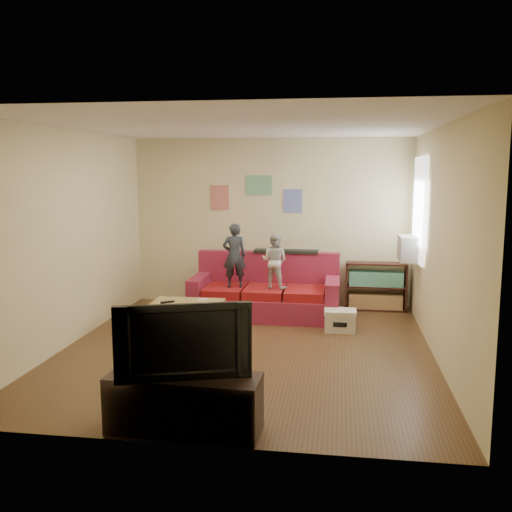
# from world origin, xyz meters

# --- Properties ---
(room_shell) EXTENTS (4.52, 5.02, 2.72)m
(room_shell) POSITION_xyz_m (0.00, 0.00, 1.35)
(room_shell) COLOR brown
(room_shell) RESTS_ON ground
(sofa) EXTENTS (2.20, 1.01, 0.97)m
(sofa) POSITION_xyz_m (0.02, 1.70, 0.33)
(sofa) COLOR #99233E
(sofa) RESTS_ON ground
(child_a) EXTENTS (0.39, 0.31, 0.96)m
(child_a) POSITION_xyz_m (-0.43, 1.52, 0.94)
(child_a) COLOR #262C34
(child_a) RESTS_ON sofa
(child_b) EXTENTS (0.47, 0.41, 0.82)m
(child_b) POSITION_xyz_m (0.17, 1.52, 0.87)
(child_b) COLOR beige
(child_b) RESTS_ON sofa
(coffee_table) EXTENTS (0.95, 0.52, 0.43)m
(coffee_table) POSITION_xyz_m (-0.92, 0.66, 0.37)
(coffee_table) COLOR tan
(coffee_table) RESTS_ON ground
(remote) EXTENTS (0.18, 0.16, 0.02)m
(remote) POSITION_xyz_m (-1.17, 0.54, 0.44)
(remote) COLOR black
(remote) RESTS_ON coffee_table
(game_controller) EXTENTS (0.15, 0.07, 0.03)m
(game_controller) POSITION_xyz_m (-0.72, 0.71, 0.44)
(game_controller) COLOR white
(game_controller) RESTS_ON coffee_table
(bookshelf) EXTENTS (0.95, 0.28, 0.76)m
(bookshelf) POSITION_xyz_m (1.69, 2.30, 0.34)
(bookshelf) COLOR #371B11
(bookshelf) RESTS_ON ground
(window) EXTENTS (0.04, 1.08, 1.48)m
(window) POSITION_xyz_m (2.22, 1.65, 1.64)
(window) COLOR white
(window) RESTS_ON room_shell
(ac_unit) EXTENTS (0.28, 0.55, 0.35)m
(ac_unit) POSITION_xyz_m (2.10, 1.65, 1.08)
(ac_unit) COLOR #B7B2A3
(ac_unit) RESTS_ON window
(artwork_left) EXTENTS (0.30, 0.01, 0.40)m
(artwork_left) POSITION_xyz_m (-0.85, 2.48, 1.75)
(artwork_left) COLOR #D87266
(artwork_left) RESTS_ON room_shell
(artwork_center) EXTENTS (0.42, 0.01, 0.32)m
(artwork_center) POSITION_xyz_m (-0.20, 2.48, 1.95)
(artwork_center) COLOR #72B27F
(artwork_center) RESTS_ON room_shell
(artwork_right) EXTENTS (0.30, 0.01, 0.38)m
(artwork_right) POSITION_xyz_m (0.35, 2.48, 1.70)
(artwork_right) COLOR #727FCC
(artwork_right) RESTS_ON room_shell
(file_box) EXTENTS (0.43, 0.33, 0.30)m
(file_box) POSITION_xyz_m (1.14, 0.99, 0.15)
(file_box) COLOR beige
(file_box) RESTS_ON ground
(tv_stand) EXTENTS (1.31, 0.48, 0.49)m
(tv_stand) POSITION_xyz_m (-0.17, -2.25, 0.24)
(tv_stand) COLOR #33231E
(tv_stand) RESTS_ON ground
(television) EXTENTS (1.11, 0.48, 0.64)m
(television) POSITION_xyz_m (-0.17, -2.25, 0.81)
(television) COLOR black
(television) RESTS_ON tv_stand
(tissue) EXTENTS (0.12, 0.12, 0.10)m
(tissue) POSITION_xyz_m (0.19, 1.39, 0.05)
(tissue) COLOR white
(tissue) RESTS_ON ground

